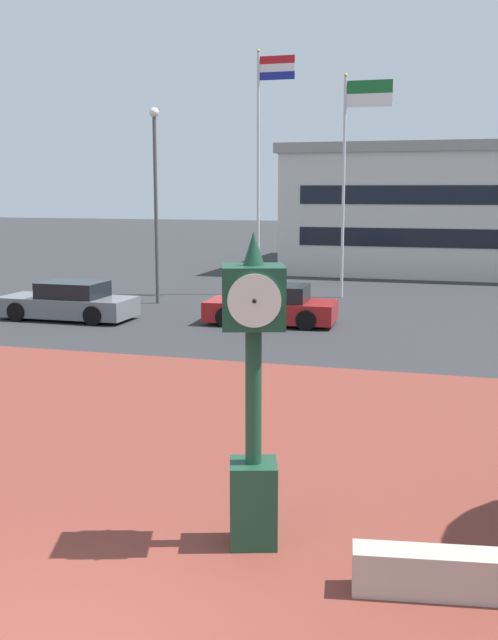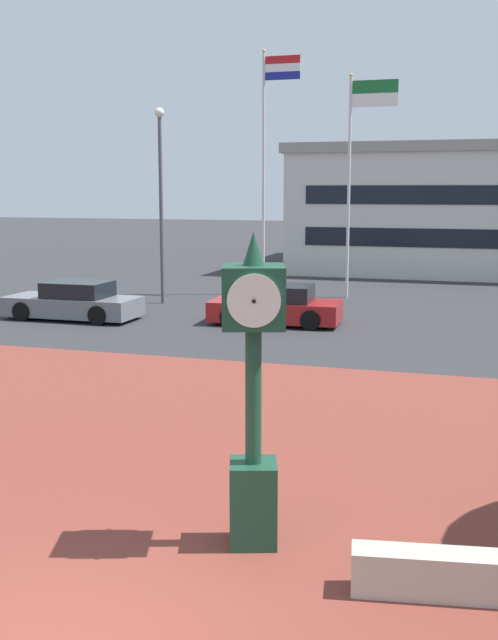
# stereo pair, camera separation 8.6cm
# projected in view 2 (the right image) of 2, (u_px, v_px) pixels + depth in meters

# --- Properties ---
(plaza_brick_paving) EXTENTS (44.00, 16.57, 0.01)m
(plaza_brick_paving) POSITION_uv_depth(u_px,v_px,m) (202.00, 489.00, 11.31)
(plaza_brick_paving) COLOR brown
(plaza_brick_paving) RESTS_ON ground
(street_clock) EXTENTS (0.92, 0.94, 3.85)m
(street_clock) POSITION_uv_depth(u_px,v_px,m) (253.00, 389.00, 9.28)
(street_clock) COLOR #19422D
(street_clock) RESTS_ON ground
(car_street_near) EXTENTS (4.29, 2.15, 1.28)m
(car_street_near) POSITION_uv_depth(u_px,v_px,m) (277.00, 307.00, 25.12)
(car_street_near) COLOR maroon
(car_street_near) RESTS_ON ground
(car_street_mid) EXTENTS (4.53, 1.94, 1.28)m
(car_street_mid) POSITION_uv_depth(u_px,v_px,m) (74.00, 302.00, 26.10)
(car_street_mid) COLOR slate
(car_street_mid) RESTS_ON ground
(flagpole_primary) EXTENTS (1.56, 0.14, 9.84)m
(flagpole_primary) POSITION_uv_depth(u_px,v_px,m) (267.00, 155.00, 31.40)
(flagpole_primary) COLOR silver
(flagpole_primary) RESTS_ON ground
(flagpole_secondary) EXTENTS (1.90, 0.14, 8.77)m
(flagpole_secondary) POSITION_uv_depth(u_px,v_px,m) (355.00, 164.00, 30.41)
(flagpole_secondary) COLOR silver
(flagpole_secondary) RESTS_ON ground
(street_lamp_post) EXTENTS (0.36, 0.36, 7.32)m
(street_lamp_post) POSITION_uv_depth(u_px,v_px,m) (161.00, 187.00, 29.09)
(street_lamp_post) COLOR #4C4C51
(street_lamp_post) RESTS_ON ground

